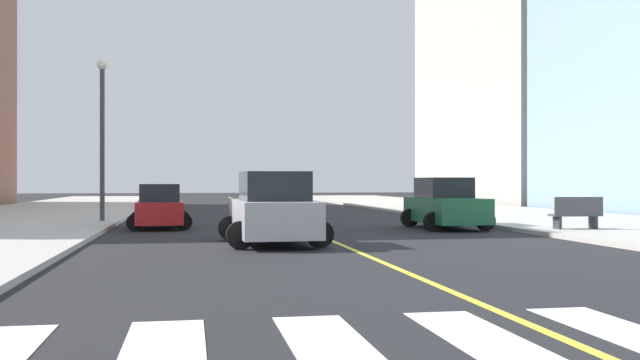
# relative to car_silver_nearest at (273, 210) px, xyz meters

# --- Properties ---
(crosswalk_paint) EXTENTS (13.50, 4.00, 0.01)m
(crosswalk_paint) POSITION_rel_car_silver_nearest_xyz_m (1.89, -13.12, -0.97)
(crosswalk_paint) COLOR silver
(crosswalk_paint) RESTS_ON ground
(lane_divider_paint) EXTENTS (0.16, 80.00, 0.01)m
(lane_divider_paint) POSITION_rel_car_silver_nearest_xyz_m (1.89, 22.88, -0.97)
(lane_divider_paint) COLOR yellow
(lane_divider_paint) RESTS_ON ground
(parking_garage_concrete) EXTENTS (18.00, 24.00, 22.88)m
(parking_garage_concrete) POSITION_rel_car_silver_nearest_xyz_m (29.14, 37.98, 10.46)
(parking_garage_concrete) COLOR #B2ADA3
(parking_garage_concrete) RESTS_ON ground
(car_silver_nearest) EXTENTS (3.02, 4.74, 2.09)m
(car_silver_nearest) POSITION_rel_car_silver_nearest_xyz_m (0.00, 0.00, 0.00)
(car_silver_nearest) COLOR #B7B7BC
(car_silver_nearest) RESTS_ON ground
(car_red_second) EXTENTS (2.47, 3.88, 1.71)m
(car_red_second) POSITION_rel_car_silver_nearest_xyz_m (-3.51, 7.66, -0.18)
(car_red_second) COLOR red
(car_red_second) RESTS_ON ground
(car_green_third) EXTENTS (2.79, 4.41, 1.96)m
(car_green_third) POSITION_rel_car_silver_nearest_xyz_m (7.28, 5.74, -0.06)
(car_green_third) COLOR #236B42
(car_green_third) RESTS_ON ground
(park_bench) EXTENTS (1.81, 0.59, 1.12)m
(park_bench) POSITION_rel_car_silver_nearest_xyz_m (10.95, 2.60, -0.29)
(park_bench) COLOR #47474C
(park_bench) RESTS_ON sidewalk_kerb_east
(street_lamp) EXTENTS (0.44, 0.44, 6.80)m
(street_lamp) POSITION_rel_car_silver_nearest_xyz_m (-6.01, 10.90, 3.23)
(street_lamp) COLOR #38383D
(street_lamp) RESTS_ON sidewalk_kerb_west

